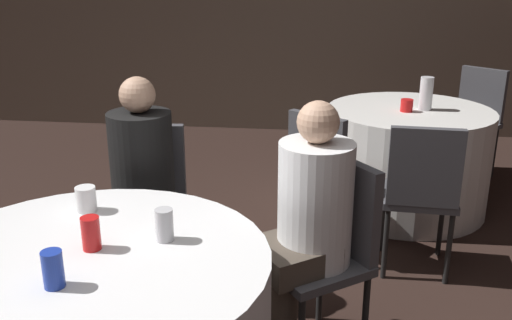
{
  "coord_description": "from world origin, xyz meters",
  "views": [
    {
      "loc": [
        0.59,
        -1.63,
        1.69
      ],
      "look_at": [
        0.29,
        0.84,
        0.83
      ],
      "focal_mm": 40.0,
      "sensor_mm": 36.0,
      "label": 1
    }
  ],
  "objects_px": {
    "chair_near_north": "(148,194)",
    "chair_far_northeast": "(475,112)",
    "chair_far_southwest": "(325,170)",
    "bottle_far": "(426,94)",
    "person_white_shirt": "(300,238)",
    "soda_can_blue": "(53,269)",
    "table_far": "(406,159)",
    "person_black_shirt": "(141,197)",
    "chair_far_south": "(421,186)",
    "soda_can_silver": "(164,225)",
    "soda_can_red": "(91,233)",
    "chair_near_northeast": "(331,239)"
  },
  "relations": [
    {
      "from": "chair_near_north",
      "to": "chair_far_northeast",
      "type": "distance_m",
      "value": 2.96
    },
    {
      "from": "chair_far_southwest",
      "to": "bottle_far",
      "type": "distance_m",
      "value": 1.09
    },
    {
      "from": "person_white_shirt",
      "to": "bottle_far",
      "type": "distance_m",
      "value": 1.97
    },
    {
      "from": "person_white_shirt",
      "to": "bottle_far",
      "type": "relative_size",
      "value": 5.14
    },
    {
      "from": "chair_near_north",
      "to": "soda_can_blue",
      "type": "height_order",
      "value": "chair_near_north"
    },
    {
      "from": "table_far",
      "to": "person_black_shirt",
      "type": "xyz_separation_m",
      "value": [
        -1.49,
        -1.44,
        0.23
      ]
    },
    {
      "from": "chair_far_south",
      "to": "soda_can_blue",
      "type": "relative_size",
      "value": 7.34
    },
    {
      "from": "chair_far_southwest",
      "to": "soda_can_silver",
      "type": "distance_m",
      "value": 1.5
    },
    {
      "from": "person_black_shirt",
      "to": "bottle_far",
      "type": "relative_size",
      "value": 5.17
    },
    {
      "from": "bottle_far",
      "to": "person_white_shirt",
      "type": "bearing_deg",
      "value": -113.37
    },
    {
      "from": "chair_near_north",
      "to": "person_white_shirt",
      "type": "xyz_separation_m",
      "value": [
        0.83,
        -0.51,
        0.05
      ]
    },
    {
      "from": "table_far",
      "to": "soda_can_silver",
      "type": "bearing_deg",
      "value": -118.22
    },
    {
      "from": "chair_near_north",
      "to": "chair_far_southwest",
      "type": "xyz_separation_m",
      "value": [
        0.93,
        0.48,
        0.0
      ]
    },
    {
      "from": "chair_near_north",
      "to": "chair_far_south",
      "type": "distance_m",
      "value": 1.48
    },
    {
      "from": "soda_can_red",
      "to": "bottle_far",
      "type": "bearing_deg",
      "value": 56.54
    },
    {
      "from": "person_black_shirt",
      "to": "person_white_shirt",
      "type": "bearing_deg",
      "value": 150.1
    },
    {
      "from": "chair_far_south",
      "to": "soda_can_red",
      "type": "xyz_separation_m",
      "value": [
        -1.34,
        -1.27,
        0.25
      ]
    },
    {
      "from": "chair_far_northeast",
      "to": "person_black_shirt",
      "type": "relative_size",
      "value": 0.76
    },
    {
      "from": "chair_near_north",
      "to": "person_white_shirt",
      "type": "distance_m",
      "value": 0.98
    },
    {
      "from": "table_far",
      "to": "soda_can_silver",
      "type": "distance_m",
      "value": 2.49
    },
    {
      "from": "soda_can_silver",
      "to": "person_black_shirt",
      "type": "bearing_deg",
      "value": 114.85
    },
    {
      "from": "soda_can_silver",
      "to": "bottle_far",
      "type": "relative_size",
      "value": 0.53
    },
    {
      "from": "chair_far_southwest",
      "to": "chair_far_south",
      "type": "relative_size",
      "value": 1.0
    },
    {
      "from": "soda_can_red",
      "to": "person_white_shirt",
      "type": "bearing_deg",
      "value": 32.92
    },
    {
      "from": "chair_far_south",
      "to": "soda_can_silver",
      "type": "bearing_deg",
      "value": -130.03
    },
    {
      "from": "soda_can_red",
      "to": "soda_can_silver",
      "type": "xyz_separation_m",
      "value": [
        0.24,
        0.1,
        0.0
      ]
    },
    {
      "from": "chair_near_north",
      "to": "soda_can_blue",
      "type": "distance_m",
      "value": 1.26
    },
    {
      "from": "soda_can_blue",
      "to": "bottle_far",
      "type": "distance_m",
      "value": 2.93
    },
    {
      "from": "chair_far_northeast",
      "to": "bottle_far",
      "type": "height_order",
      "value": "bottle_far"
    },
    {
      "from": "chair_far_south",
      "to": "person_black_shirt",
      "type": "height_order",
      "value": "person_black_shirt"
    },
    {
      "from": "table_far",
      "to": "chair_far_northeast",
      "type": "bearing_deg",
      "value": 50.28
    },
    {
      "from": "chair_near_north",
      "to": "person_white_shirt",
      "type": "height_order",
      "value": "person_white_shirt"
    },
    {
      "from": "chair_near_northeast",
      "to": "chair_far_northeast",
      "type": "bearing_deg",
      "value": -62.37
    },
    {
      "from": "chair_near_north",
      "to": "chair_far_northeast",
      "type": "height_order",
      "value": "same"
    },
    {
      "from": "soda_can_silver",
      "to": "person_white_shirt",
      "type": "bearing_deg",
      "value": 37.37
    },
    {
      "from": "chair_near_northeast",
      "to": "person_black_shirt",
      "type": "height_order",
      "value": "person_black_shirt"
    },
    {
      "from": "chair_near_northeast",
      "to": "chair_far_northeast",
      "type": "relative_size",
      "value": 1.0
    },
    {
      "from": "chair_far_southwest",
      "to": "person_black_shirt",
      "type": "xyz_separation_m",
      "value": [
        -0.91,
        -0.64,
        0.05
      ]
    },
    {
      "from": "table_far",
      "to": "chair_far_southwest",
      "type": "relative_size",
      "value": 1.29
    },
    {
      "from": "person_white_shirt",
      "to": "soda_can_red",
      "type": "bearing_deg",
      "value": 86.22
    },
    {
      "from": "soda_can_silver",
      "to": "chair_far_south",
      "type": "bearing_deg",
      "value": 46.73
    },
    {
      "from": "chair_near_north",
      "to": "soda_can_red",
      "type": "bearing_deg",
      "value": 90.07
    },
    {
      "from": "chair_near_northeast",
      "to": "soda_can_red",
      "type": "relative_size",
      "value": 7.34
    },
    {
      "from": "chair_far_south",
      "to": "person_black_shirt",
      "type": "distance_m",
      "value": 1.51
    },
    {
      "from": "chair_far_northeast",
      "to": "person_white_shirt",
      "type": "height_order",
      "value": "person_white_shirt"
    },
    {
      "from": "person_white_shirt",
      "to": "soda_can_red",
      "type": "xyz_separation_m",
      "value": [
        -0.72,
        -0.46,
        0.2
      ]
    },
    {
      "from": "chair_near_northeast",
      "to": "chair_far_south",
      "type": "height_order",
      "value": "same"
    },
    {
      "from": "chair_near_north",
      "to": "chair_far_south",
      "type": "relative_size",
      "value": 1.0
    },
    {
      "from": "chair_near_northeast",
      "to": "soda_can_red",
      "type": "distance_m",
      "value": 1.05
    },
    {
      "from": "table_far",
      "to": "person_black_shirt",
      "type": "height_order",
      "value": "person_black_shirt"
    }
  ]
}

